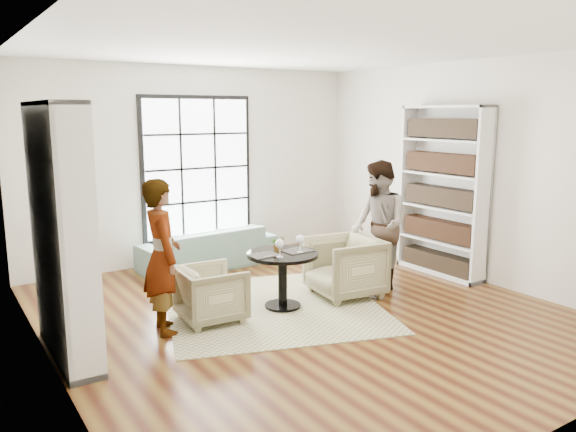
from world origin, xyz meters
TOP-DOWN VIEW (x-y plane):
  - ground at (0.00, 0.00)m, footprint 6.00×6.00m
  - room_shell at (0.00, 0.54)m, footprint 6.00×6.01m
  - rug at (-0.21, 0.40)m, footprint 3.12×3.12m
  - pedestal_table at (-0.13, 0.31)m, footprint 0.84×0.84m
  - sofa at (-0.09, 2.45)m, footprint 2.11×0.99m
  - armchair_left at (-1.03, 0.39)m, footprint 0.73×0.71m
  - armchair_right at (0.77, 0.26)m, footprint 0.93×0.91m
  - person_left at (-1.58, 0.39)m, footprint 0.47×0.65m
  - person_right at (1.32, 0.26)m, footprint 0.88×0.99m
  - placemat_left at (-0.37, 0.33)m, footprint 0.35×0.27m
  - placemat_right at (0.07, 0.29)m, footprint 0.35×0.27m
  - cutlery_left at (-0.37, 0.33)m, footprint 0.15×0.23m
  - cutlery_right at (0.07, 0.29)m, footprint 0.15×0.23m
  - wine_glass_left at (-0.27, 0.16)m, footprint 0.10×0.10m
  - wine_glass_right at (0.05, 0.21)m, footprint 0.10×0.10m
  - flower_centerpiece at (-0.15, 0.39)m, footprint 0.20×0.19m

SIDE VIEW (x-z plane):
  - ground at x=0.00m, z-range 0.00..0.00m
  - rug at x=-0.21m, z-range 0.00..0.01m
  - sofa at x=-0.09m, z-range 0.00..0.60m
  - armchair_left at x=-1.03m, z-range 0.00..0.63m
  - armchair_right at x=0.77m, z-range 0.00..0.76m
  - pedestal_table at x=-0.13m, z-range 0.15..0.83m
  - placemat_left at x=-0.37m, z-range 0.67..0.68m
  - placemat_right at x=0.07m, z-range 0.67..0.68m
  - cutlery_left at x=-0.37m, z-range 0.68..0.69m
  - cutlery_right at x=0.07m, z-range 0.68..0.69m
  - flower_centerpiece at x=-0.15m, z-range 0.67..0.86m
  - person_left at x=-1.58m, z-range 0.00..1.64m
  - wine_glass_left at x=-0.27m, z-range 0.72..0.93m
  - wine_glass_right at x=0.05m, z-range 0.72..0.94m
  - person_right at x=1.32m, z-range 0.00..1.70m
  - room_shell at x=0.00m, z-range -1.74..4.26m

